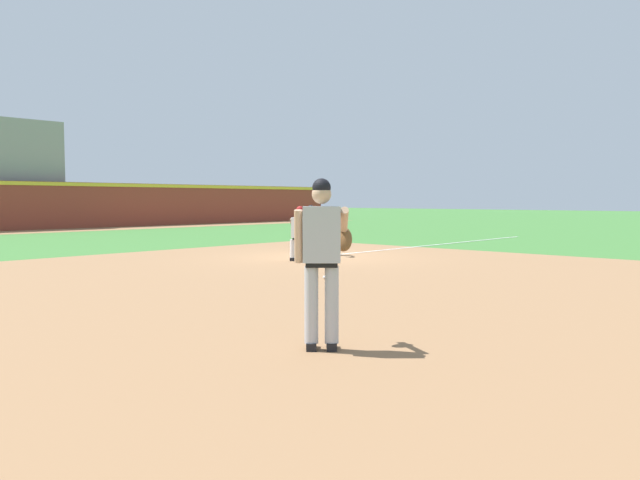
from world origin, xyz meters
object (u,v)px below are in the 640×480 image
(umpire, at_px, (311,226))
(pitcher, at_px, (323,253))
(first_baseman, at_px, (326,230))
(baseball, at_px, (324,277))
(first_base_bag, at_px, (319,255))
(baserunner, at_px, (300,231))

(umpire, bearing_deg, pitcher, -136.21)
(first_baseman, distance_m, umpire, 1.74)
(pitcher, height_order, first_baseman, pitcher)
(umpire, bearing_deg, first_baseman, -122.01)
(baseball, distance_m, umpire, 7.12)
(first_base_bag, xyz_separation_m, first_baseman, (0.45, 0.12, 0.69))
(pitcher, xyz_separation_m, umpire, (9.43, 9.04, -0.27))
(pitcher, xyz_separation_m, baserunner, (6.79, 6.95, -0.27))
(baseball, bearing_deg, umpire, 45.46)
(first_base_bag, relative_size, baseball, 5.14)
(pitcher, xyz_separation_m, first_baseman, (8.51, 7.57, -0.33))
(pitcher, bearing_deg, first_baseman, 41.63)
(baseball, distance_m, baserunner, 3.84)
(first_baseman, bearing_deg, pitcher, -138.37)
(pitcher, bearing_deg, baseball, 41.80)
(baserunner, bearing_deg, baseball, -128.16)
(first_base_bag, relative_size, umpire, 0.26)
(baseball, height_order, pitcher, pitcher)
(first_base_bag, relative_size, pitcher, 0.20)
(baseball, xyz_separation_m, umpire, (4.97, 5.05, 0.76))
(first_baseman, height_order, baserunner, baserunner)
(first_base_bag, distance_m, baseball, 4.99)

